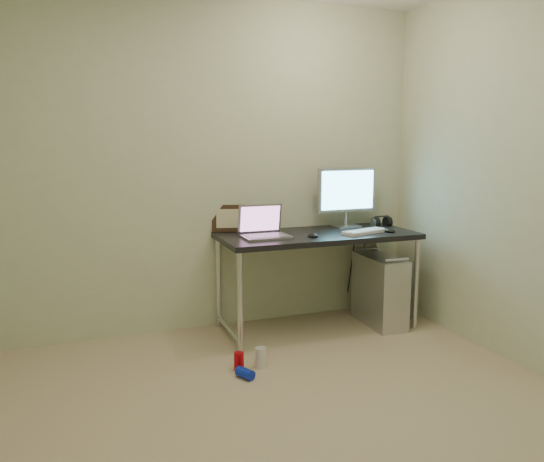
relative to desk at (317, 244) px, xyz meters
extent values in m
plane|color=tan|center=(-0.82, -1.42, -0.67)|extent=(3.50, 3.50, 0.00)
cube|color=beige|center=(-0.82, 0.33, 0.58)|extent=(3.50, 0.02, 2.50)
cube|color=black|center=(0.00, 0.00, 0.06)|extent=(1.50, 0.66, 0.04)
cylinder|color=silver|center=(-0.71, -0.29, -0.31)|extent=(0.04, 0.04, 0.71)
cylinder|color=silver|center=(-0.71, 0.29, -0.31)|extent=(0.04, 0.04, 0.71)
cylinder|color=silver|center=(0.71, -0.29, -0.31)|extent=(0.04, 0.04, 0.71)
cylinder|color=silver|center=(0.71, 0.29, -0.31)|extent=(0.04, 0.04, 0.71)
cylinder|color=silver|center=(-0.71, 0.00, -0.59)|extent=(0.04, 0.58, 0.04)
cylinder|color=silver|center=(0.71, 0.00, -0.59)|extent=(0.04, 0.58, 0.04)
cube|color=#B9B9BE|center=(0.51, -0.10, -0.39)|extent=(0.25, 0.53, 0.55)
cylinder|color=#A6A7AD|center=(0.51, -0.32, -0.10)|extent=(0.20, 0.03, 0.03)
cylinder|color=#A6A7AD|center=(0.51, 0.12, -0.10)|extent=(0.20, 0.03, 0.03)
cylinder|color=black|center=(0.46, 0.28, -0.27)|extent=(0.01, 0.16, 0.69)
cylinder|color=black|center=(0.55, 0.26, -0.29)|extent=(0.02, 0.11, 0.71)
cylinder|color=#AE050E|center=(-0.80, -0.55, -0.61)|extent=(0.07, 0.07, 0.12)
cylinder|color=silver|center=(-0.66, -0.56, -0.60)|extent=(0.08, 0.08, 0.13)
cylinder|color=#0D24C2|center=(-0.80, -0.68, -0.63)|extent=(0.11, 0.13, 0.06)
cube|color=#A6A7AD|center=(-0.44, -0.06, 0.09)|extent=(0.34, 0.24, 0.02)
cube|color=slate|center=(-0.44, -0.06, 0.10)|extent=(0.30, 0.20, 0.00)
cube|color=#97979F|center=(-0.44, 0.07, 0.21)|extent=(0.34, 0.05, 0.22)
cube|color=#794A6E|center=(-0.44, 0.06, 0.21)|extent=(0.30, 0.04, 0.19)
cube|color=#A6A7AD|center=(0.34, 0.17, 0.09)|extent=(0.21, 0.16, 0.01)
cylinder|color=#A6A7AD|center=(0.34, 0.19, 0.15)|extent=(0.03, 0.03, 0.11)
cube|color=#A6A7AD|center=(0.34, 0.18, 0.39)|extent=(0.51, 0.05, 0.36)
cube|color=#59BEE4|center=(0.34, 0.16, 0.39)|extent=(0.47, 0.02, 0.31)
cube|color=silver|center=(0.34, -0.13, 0.10)|extent=(0.40, 0.23, 0.02)
ellipsoid|color=black|center=(0.54, -0.16, 0.10)|extent=(0.09, 0.12, 0.04)
ellipsoid|color=black|center=(-0.11, -0.14, 0.10)|extent=(0.08, 0.11, 0.04)
cylinder|color=black|center=(0.59, 0.13, 0.11)|extent=(0.04, 0.10, 0.10)
cylinder|color=black|center=(0.71, 0.13, 0.11)|extent=(0.04, 0.10, 0.10)
cube|color=black|center=(0.65, 0.13, 0.16)|extent=(0.13, 0.02, 0.01)
cube|color=black|center=(-0.61, 0.30, 0.19)|extent=(0.27, 0.14, 0.21)
cylinder|color=silver|center=(-0.40, 0.30, 0.12)|extent=(0.01, 0.01, 0.08)
cylinder|color=silver|center=(-0.40, 0.30, 0.17)|extent=(0.04, 0.03, 0.04)
camera|label=1|loc=(-1.71, -3.61, 0.77)|focal=35.00mm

